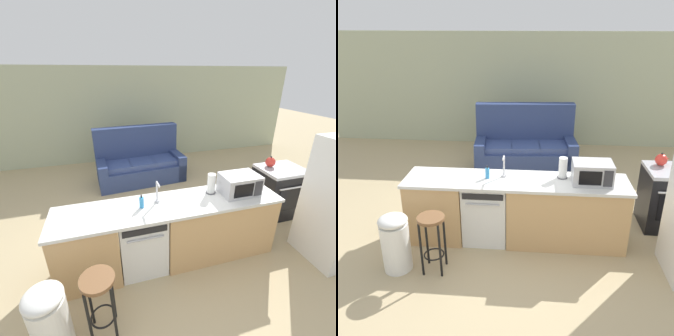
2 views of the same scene
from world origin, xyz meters
TOP-DOWN VIEW (x-y plane):
  - ground_plane at (0.00, 0.00)m, footprint 24.00×24.00m
  - wall_back at (0.30, 4.20)m, footprint 10.00×0.06m
  - kitchen_counter at (0.24, 0.00)m, footprint 2.94×0.66m
  - dishwasher at (-0.25, -0.00)m, footprint 0.58×0.61m
  - stove_range at (2.35, 0.55)m, footprint 0.76×0.68m
  - microwave at (1.12, -0.00)m, footprint 0.50×0.37m
  - sink_faucet at (-0.01, 0.07)m, footprint 0.07×0.18m
  - paper_towel_roll at (0.76, 0.12)m, footprint 0.14×0.14m
  - soap_bottle at (-0.23, 0.02)m, footprint 0.06×0.06m
  - kettle at (2.18, 0.68)m, footprint 0.21×0.17m
  - bar_stool at (-0.78, -0.76)m, footprint 0.32×0.32m
  - trash_bin at (-1.24, -0.77)m, footprint 0.35×0.35m
  - couch at (0.17, 2.69)m, footprint 2.07×1.06m

SIDE VIEW (x-z plane):
  - ground_plane at x=0.00m, z-range 0.00..0.00m
  - trash_bin at x=-1.24m, z-range 0.01..0.75m
  - couch at x=0.17m, z-range -0.24..1.03m
  - kitchen_counter at x=0.24m, z-range -0.03..0.87m
  - dishwasher at x=-0.25m, z-range 0.00..0.84m
  - stove_range at x=2.35m, z-range 0.00..0.90m
  - bar_stool at x=-0.78m, z-range 0.17..0.91m
  - soap_bottle at x=-0.23m, z-range 0.88..1.06m
  - kettle at x=2.18m, z-range 0.89..1.08m
  - sink_faucet at x=-0.01m, z-range 0.88..1.18m
  - paper_towel_roll at x=0.76m, z-range 0.90..1.18m
  - microwave at x=1.12m, z-range 0.90..1.18m
  - wall_back at x=0.30m, z-range 0.00..2.60m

